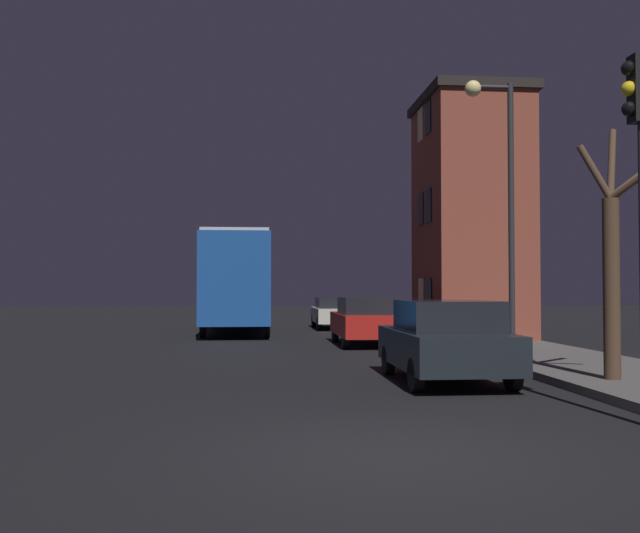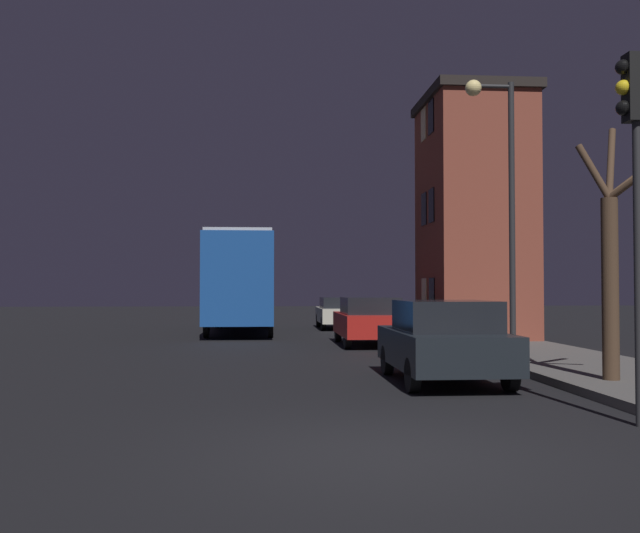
% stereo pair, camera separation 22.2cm
% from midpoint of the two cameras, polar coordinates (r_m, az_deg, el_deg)
% --- Properties ---
extents(ground_plane, '(120.00, 120.00, 0.00)m').
position_cam_midpoint_polar(ground_plane, '(8.09, 5.02, -14.56)').
color(ground_plane, black).
extents(brick_building, '(3.34, 4.37, 8.10)m').
position_cam_midpoint_polar(brick_building, '(24.39, 11.69, 4.07)').
color(brick_building, brown).
rests_on(brick_building, sidewalk).
extents(streetlamp, '(1.16, 0.38, 6.50)m').
position_cam_midpoint_polar(streetlamp, '(17.29, 13.80, 7.02)').
color(streetlamp, '#28282B').
rests_on(streetlamp, sidewalk).
extents(bare_tree, '(1.67, 1.99, 4.69)m').
position_cam_midpoint_polar(bare_tree, '(13.85, 22.08, 0.58)').
color(bare_tree, '#473323').
rests_on(bare_tree, sidewalk).
extents(bus, '(2.49, 9.47, 3.84)m').
position_cam_midpoint_polar(bus, '(28.74, -6.83, -0.72)').
color(bus, '#194793').
rests_on(bus, ground).
extents(car_near_lane, '(1.89, 3.89, 1.55)m').
position_cam_midpoint_polar(car_near_lane, '(13.76, 9.57, -5.85)').
color(car_near_lane, black).
rests_on(car_near_lane, ground).
extents(car_mid_lane, '(1.85, 4.16, 1.49)m').
position_cam_midpoint_polar(car_mid_lane, '(22.30, 3.47, -4.30)').
color(car_mid_lane, '#B21E19').
rests_on(car_mid_lane, ground).
extents(car_far_lane, '(1.78, 4.14, 1.37)m').
position_cam_midpoint_polar(car_far_lane, '(31.04, 0.98, -3.67)').
color(car_far_lane, beige).
rests_on(car_far_lane, ground).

